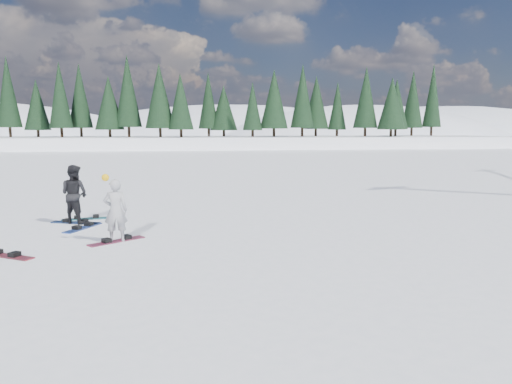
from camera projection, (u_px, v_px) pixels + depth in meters
ground at (167, 238)px, 13.11m from camera, size 420.00×420.00×0.00m
alpine_backdrop at (155, 169)px, 199.02m from camera, size 412.50×227.00×53.20m
snowboarder_woman at (115, 210)px, 12.54m from camera, size 0.62×0.44×1.74m
snowboarder_man at (74, 194)px, 14.96m from camera, size 1.08×1.01×1.77m
snowboard_woman at (117, 241)px, 12.65m from camera, size 1.36×1.13×0.03m
snowboard_man at (76, 223)px, 15.08m from camera, size 1.51×0.74×0.03m
snowboard_loose_a at (83, 228)px, 14.30m from camera, size 0.88×1.48×0.03m
snowboard_loose_b at (6, 256)px, 11.22m from camera, size 1.43×1.02×0.03m
snowboard_loose_c at (87, 219)px, 15.71m from camera, size 1.53×0.51×0.03m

